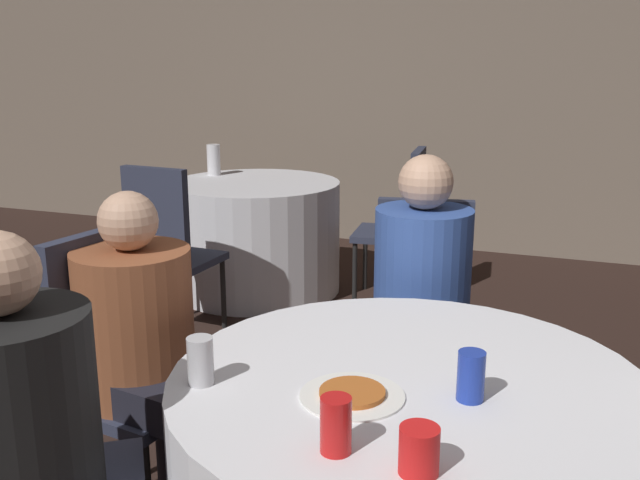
{
  "coord_description": "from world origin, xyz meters",
  "views": [
    {
      "loc": [
        0.37,
        -1.53,
        1.52
      ],
      "look_at": [
        -0.55,
        0.98,
        0.83
      ],
      "focal_mm": 40.0,
      "sensor_mm": 36.0,
      "label": 1
    }
  ],
  "objects_px": {
    "chair_near_west": "(115,354)",
    "soda_can_blue": "(471,376)",
    "person_black_shirt": "(49,471)",
    "chair_far_east": "(404,214)",
    "chair_far_south": "(167,240)",
    "person_floral_shirt": "(152,360)",
    "bottle_far": "(214,160)",
    "table_far": "(257,236)",
    "soda_can_silver": "(200,361)",
    "chair_near_north": "(422,302)",
    "pizza_plate_near": "(352,394)",
    "soda_can_red": "(336,425)",
    "person_blue_shirt": "(421,306)"
  },
  "relations": [
    {
      "from": "chair_far_east",
      "to": "bottle_far",
      "type": "bearing_deg",
      "value": 82.05
    },
    {
      "from": "person_black_shirt",
      "to": "bottle_far",
      "type": "distance_m",
      "value": 3.39
    },
    {
      "from": "bottle_far",
      "to": "chair_far_east",
      "type": "bearing_deg",
      "value": -2.16
    },
    {
      "from": "chair_near_north",
      "to": "soda_can_red",
      "type": "distance_m",
      "value": 1.44
    },
    {
      "from": "chair_near_west",
      "to": "pizza_plate_near",
      "type": "bearing_deg",
      "value": 80.22
    },
    {
      "from": "chair_far_east",
      "to": "soda_can_blue",
      "type": "relative_size",
      "value": 7.93
    },
    {
      "from": "person_black_shirt",
      "to": "bottle_far",
      "type": "xyz_separation_m",
      "value": [
        -1.27,
        3.14,
        0.22
      ]
    },
    {
      "from": "soda_can_blue",
      "to": "chair_near_north",
      "type": "bearing_deg",
      "value": 107.68
    },
    {
      "from": "person_blue_shirt",
      "to": "soda_can_blue",
      "type": "xyz_separation_m",
      "value": [
        0.32,
        -0.93,
        0.18
      ]
    },
    {
      "from": "pizza_plate_near",
      "to": "soda_can_blue",
      "type": "relative_size",
      "value": 2.09
    },
    {
      "from": "person_floral_shirt",
      "to": "soda_can_silver",
      "type": "relative_size",
      "value": 9.2
    },
    {
      "from": "chair_near_north",
      "to": "person_floral_shirt",
      "type": "relative_size",
      "value": 0.86
    },
    {
      "from": "person_floral_shirt",
      "to": "chair_far_south",
      "type": "bearing_deg",
      "value": -140.42
    },
    {
      "from": "person_black_shirt",
      "to": "chair_near_west",
      "type": "bearing_deg",
      "value": 169.14
    },
    {
      "from": "chair_near_west",
      "to": "soda_can_blue",
      "type": "bearing_deg",
      "value": 88.13
    },
    {
      "from": "person_black_shirt",
      "to": "table_far",
      "type": "bearing_deg",
      "value": 160.96
    },
    {
      "from": "person_blue_shirt",
      "to": "chair_far_east",
      "type": "bearing_deg",
      "value": -84.38
    },
    {
      "from": "chair_far_south",
      "to": "person_floral_shirt",
      "type": "height_order",
      "value": "person_floral_shirt"
    },
    {
      "from": "person_blue_shirt",
      "to": "bottle_far",
      "type": "height_order",
      "value": "person_blue_shirt"
    },
    {
      "from": "table_far",
      "to": "person_blue_shirt",
      "type": "xyz_separation_m",
      "value": [
        1.45,
        -1.62,
        0.24
      ]
    },
    {
      "from": "pizza_plate_near",
      "to": "bottle_far",
      "type": "distance_m",
      "value": 3.35
    },
    {
      "from": "chair_near_north",
      "to": "bottle_far",
      "type": "bearing_deg",
      "value": -51.91
    },
    {
      "from": "table_far",
      "to": "chair_near_north",
      "type": "relative_size",
      "value": 1.13
    },
    {
      "from": "pizza_plate_near",
      "to": "soda_can_red",
      "type": "xyz_separation_m",
      "value": [
        0.04,
        -0.24,
        0.05
      ]
    },
    {
      "from": "person_floral_shirt",
      "to": "person_blue_shirt",
      "type": "bearing_deg",
      "value": 144.77
    },
    {
      "from": "pizza_plate_near",
      "to": "soda_can_red",
      "type": "relative_size",
      "value": 2.09
    },
    {
      "from": "soda_can_blue",
      "to": "chair_near_west",
      "type": "bearing_deg",
      "value": 168.94
    },
    {
      "from": "chair_far_south",
      "to": "soda_can_silver",
      "type": "bearing_deg",
      "value": -51.44
    },
    {
      "from": "soda_can_red",
      "to": "person_floral_shirt",
      "type": "bearing_deg",
      "value": 146.3
    },
    {
      "from": "chair_far_south",
      "to": "soda_can_blue",
      "type": "height_order",
      "value": "chair_far_south"
    },
    {
      "from": "chair_near_west",
      "to": "chair_far_south",
      "type": "xyz_separation_m",
      "value": [
        -0.64,
        1.35,
        0.0
      ]
    },
    {
      "from": "pizza_plate_near",
      "to": "soda_can_blue",
      "type": "bearing_deg",
      "value": 17.45
    },
    {
      "from": "chair_far_south",
      "to": "person_blue_shirt",
      "type": "distance_m",
      "value": 1.65
    },
    {
      "from": "chair_far_east",
      "to": "soda_can_blue",
      "type": "distance_m",
      "value": 2.77
    },
    {
      "from": "chair_near_west",
      "to": "chair_far_south",
      "type": "height_order",
      "value": "same"
    },
    {
      "from": "chair_far_south",
      "to": "person_floral_shirt",
      "type": "bearing_deg",
      "value": -55.59
    },
    {
      "from": "person_black_shirt",
      "to": "pizza_plate_near",
      "type": "height_order",
      "value": "person_black_shirt"
    },
    {
      "from": "chair_near_north",
      "to": "soda_can_red",
      "type": "height_order",
      "value": "chair_near_north"
    },
    {
      "from": "chair_near_north",
      "to": "soda_can_red",
      "type": "relative_size",
      "value": 7.93
    },
    {
      "from": "chair_near_north",
      "to": "chair_far_east",
      "type": "distance_m",
      "value": 1.62
    },
    {
      "from": "soda_can_red",
      "to": "bottle_far",
      "type": "distance_m",
      "value": 3.58
    },
    {
      "from": "chair_near_west",
      "to": "chair_far_south",
      "type": "distance_m",
      "value": 1.49
    },
    {
      "from": "chair_far_east",
      "to": "pizza_plate_near",
      "type": "bearing_deg",
      "value": -174.74
    },
    {
      "from": "table_far",
      "to": "chair_far_south",
      "type": "relative_size",
      "value": 1.13
    },
    {
      "from": "chair_near_west",
      "to": "person_black_shirt",
      "type": "relative_size",
      "value": 0.83
    },
    {
      "from": "chair_far_south",
      "to": "soda_can_blue",
      "type": "xyz_separation_m",
      "value": [
        1.83,
        -1.58,
        0.22
      ]
    },
    {
      "from": "chair_far_east",
      "to": "person_black_shirt",
      "type": "relative_size",
      "value": 0.83
    },
    {
      "from": "chair_far_south",
      "to": "soda_can_red",
      "type": "height_order",
      "value": "chair_far_south"
    },
    {
      "from": "person_floral_shirt",
      "to": "soda_can_blue",
      "type": "relative_size",
      "value": 9.2
    },
    {
      "from": "table_far",
      "to": "chair_far_east",
      "type": "distance_m",
      "value": 0.99
    }
  ]
}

